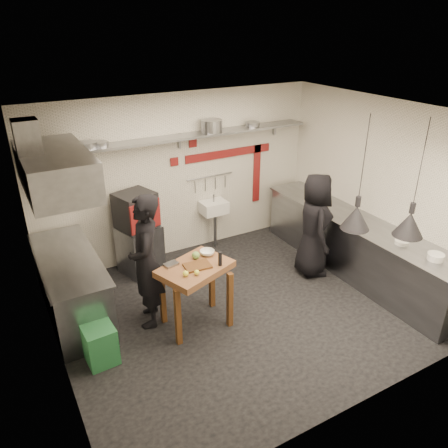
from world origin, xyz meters
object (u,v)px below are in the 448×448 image
oven_stand (140,249)px  combi_oven (135,210)px  green_bin (100,345)px  chef_left (146,262)px  chef_right (314,225)px  prep_table (196,295)px

oven_stand → combi_oven: bearing=107.7°
green_bin → chef_left: chef_left is taller
combi_oven → chef_right: 2.85m
combi_oven → green_bin: combi_oven is taller
oven_stand → combi_oven: 0.69m
prep_table → chef_right: 2.31m
prep_table → chef_left: (-0.53, 0.38, 0.48)m
combi_oven → chef_left: size_ratio=0.31×
green_bin → chef_left: 1.17m
oven_stand → chef_right: (2.44, -1.41, 0.45)m
combi_oven → oven_stand: bearing=-72.3°
green_bin → chef_left: (0.82, 0.48, 0.69)m
oven_stand → chef_left: (-0.34, -1.34, 0.54)m
green_bin → chef_right: 3.68m
chef_left → green_bin: bearing=-40.1°
oven_stand → green_bin: 2.17m
oven_stand → chef_left: bearing=-121.5°
green_bin → prep_table: size_ratio=0.54×
combi_oven → prep_table: bearing=-100.8°
combi_oven → chef_left: 1.41m
chef_left → chef_right: chef_left is taller
prep_table → oven_stand: bearing=76.0°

